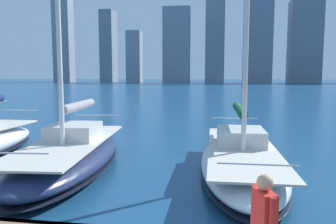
{
  "coord_description": "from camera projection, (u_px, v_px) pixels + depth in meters",
  "views": [
    {
      "loc": [
        -1.35,
        4.3,
        3.43
      ],
      "look_at": [
        0.37,
        -6.62,
        2.2
      ],
      "focal_mm": 35.0,
      "sensor_mm": 36.0,
      "label": 1
    }
  ],
  "objects": [
    {
      "name": "city_skyline",
      "position": [
        229.0,
        42.0,
        157.21
      ],
      "size": [
        170.23,
        23.1,
        51.22
      ],
      "color": "gray",
      "rests_on": "ground"
    },
    {
      "name": "sailboat_forest",
      "position": [
        241.0,
        158.0,
        11.47
      ],
      "size": [
        2.95,
        8.97,
        9.49
      ],
      "color": "silver",
      "rests_on": "ground"
    },
    {
      "name": "sailboat_grey",
      "position": [
        70.0,
        153.0,
        11.68
      ],
      "size": [
        3.62,
        8.55,
        12.91
      ],
      "color": "navy",
      "rests_on": "ground"
    },
    {
      "name": "person_red_shirt",
      "position": [
        264.0,
        222.0,
        4.2
      ],
      "size": [
        0.3,
        0.57,
        1.6
      ],
      "color": "#4C473D",
      "rests_on": "dock_pier"
    }
  ]
}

